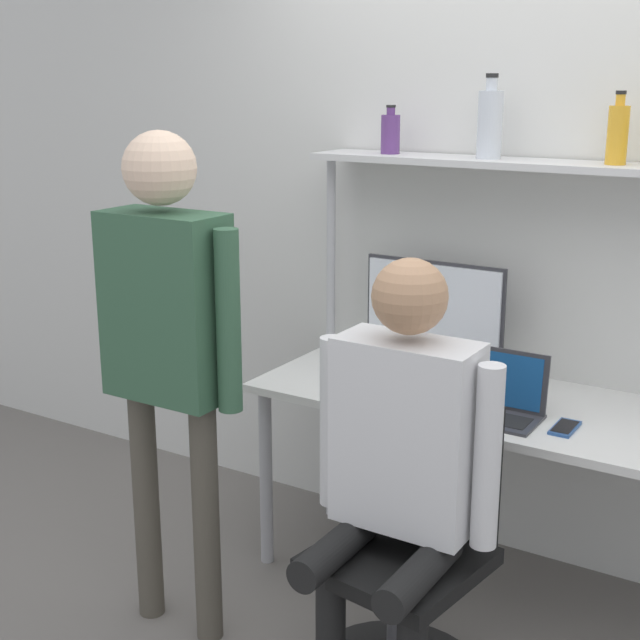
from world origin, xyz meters
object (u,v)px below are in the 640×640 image
Objects in this scene: person_standing at (167,324)px; bottle_purple at (390,133)px; cell_phone at (565,428)px; bottle_amber at (618,134)px; office_chair at (405,604)px; bottle_clear at (490,123)px; laptop at (497,397)px; monitor at (433,309)px; person_seated at (400,450)px.

bottle_purple is (0.28, 0.98, 0.56)m from person_standing.
bottle_amber reaches higher than cell_phone.
office_chair is at bearing 8.74° from person_standing.
cell_phone is at bearing -21.80° from bottle_purple.
cell_phone is 1.09m from bottle_clear.
laptop is 1.06× the size of bottle_clear.
monitor is at bearing 62.63° from person_standing.
monitor is 0.74m from cell_phone.
monitor is 3.14× the size of bottle_purple.
cell_phone is 1.27m from bottle_purple.
laptop is at bearing -28.33° from bottle_purple.
monitor reaches higher than cell_phone.
bottle_amber is at bearing 0.00° from bottle_clear.
bottle_clear is (-0.44, 0.33, 0.95)m from cell_phone.
bottle_clear is 1.23× the size of bottle_amber.
bottle_purple is (-0.59, 0.32, 0.84)m from laptop.
person_seated reaches higher than cell_phone.
cell_phone is at bearing -37.24° from bottle_clear.
laptop is at bearing 36.89° from person_standing.
person_standing is at bearing -149.96° from cell_phone.
bottle_amber reaches higher than monitor.
monitor is at bearing 153.47° from cell_phone.
office_chair is 3.15× the size of bottle_clear.
laptop is 0.18× the size of person_standing.
cell_phone is at bearing -26.53° from monitor.
cell_phone is at bearing 59.43° from office_chair.
bottle_clear is at bearing 142.76° from cell_phone.
bottle_amber is at bearing 0.00° from bottle_purple.
bottle_purple reaches higher than laptop.
person_seated is (-0.01, -0.05, 0.53)m from office_chair.
bottle_amber reaches higher than bottle_purple.
bottle_purple reaches higher than person_seated.
monitor reaches higher than office_chair.
monitor is 0.52m from laptop.
bottle_clear reaches higher than office_chair.
person_seated is at bearing -109.58° from bottle_amber.
monitor is 2.38× the size of bottle_amber.
person_standing reaches higher than office_chair.
person_standing is (-0.49, -0.96, 0.09)m from monitor.
bottle_purple reaches higher than cell_phone.
person_standing reaches higher than cell_phone.
laptop is 0.97m from bottle_clear.
person_standing reaches higher than person_seated.
laptop is at bearing -37.86° from monitor.
cell_phone is 0.65m from person_seated.
person_standing is at bearing -138.93° from bottle_amber.
person_seated is (-0.07, -0.58, 0.00)m from laptop.
bottle_clear is (-0.20, 0.32, 0.89)m from laptop.
bottle_purple is at bearing 180.00° from bottle_clear.
person_seated is 0.85m from person_standing.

